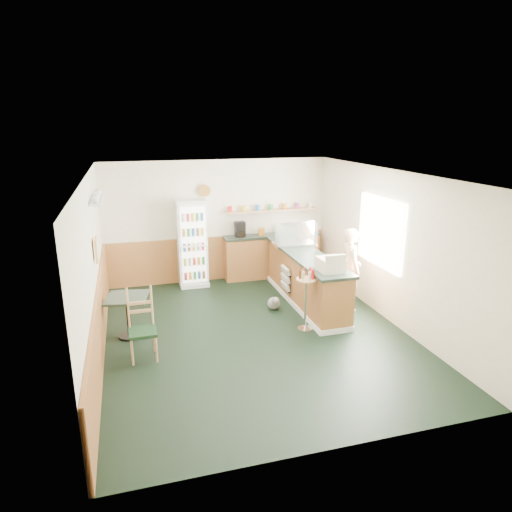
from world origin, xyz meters
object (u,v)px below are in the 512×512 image
object	(u,v)px
cafe_table	(128,309)
drinks_fridge	(192,243)
display_case	(295,234)
cafe_chair	(142,321)
shopkeeper	(351,269)
condiment_stand	(306,291)
cash_register	(331,265)

from	to	relation	value
cafe_table	drinks_fridge	bearing A→B (deg)	58.19
display_case	cafe_chair	distance (m)	3.84
drinks_fridge	cafe_chair	world-z (taller)	drinks_fridge
shopkeeper	display_case	bearing A→B (deg)	37.15
drinks_fridge	display_case	world-z (taller)	drinks_fridge
condiment_stand	cafe_table	world-z (taller)	condiment_stand
condiment_stand	cafe_table	xyz separation A→B (m)	(-2.94, 0.53, -0.19)
drinks_fridge	cafe_chair	distance (m)	3.26
drinks_fridge	cafe_table	bearing A→B (deg)	-121.81
shopkeeper	condiment_stand	size ratio (longest dim) A/B	1.47
drinks_fridge	shopkeeper	size ratio (longest dim) A/B	1.19
cafe_chair	display_case	bearing A→B (deg)	30.48
cafe_table	display_case	bearing A→B (deg)	20.64
display_case	cash_register	distance (m)	1.76
display_case	shopkeeper	size ratio (longest dim) A/B	0.54
condiment_stand	cafe_chair	distance (m)	2.75
cafe_table	cafe_chair	world-z (taller)	cafe_chair
cash_register	cafe_chair	distance (m)	3.26
display_case	cafe_table	xyz separation A→B (m)	(-3.40, -1.28, -0.74)
display_case	condiment_stand	size ratio (longest dim) A/B	0.79
drinks_fridge	condiment_stand	size ratio (longest dim) A/B	1.74
cash_register	shopkeeper	distance (m)	0.97
cafe_table	cafe_chair	distance (m)	0.75
condiment_stand	cafe_table	distance (m)	2.99
drinks_fridge	display_case	xyz separation A→B (m)	(1.99, -1.00, 0.31)
cash_register	cafe_chair	world-z (taller)	cash_register
display_case	cafe_table	bearing A→B (deg)	-159.36
cash_register	condiment_stand	world-z (taller)	cash_register
cash_register	condiment_stand	size ratio (longest dim) A/B	0.39
cash_register	shopkeeper	bearing A→B (deg)	38.84
cafe_chair	condiment_stand	bearing A→B (deg)	2.46
shopkeeper	cafe_chair	xyz separation A→B (m)	(-3.90, -0.83, -0.22)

